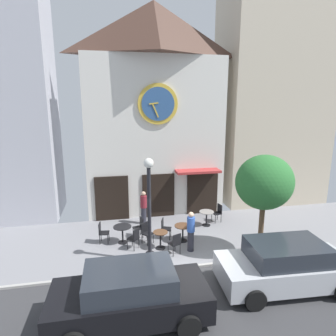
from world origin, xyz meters
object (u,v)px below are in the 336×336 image
cafe_chair_curbside (218,212)px  cafe_chair_facing_street (146,231)px  cafe_chair_under_awning (140,226)px  pedestrian_maroon (144,207)px  cafe_chair_right_end (165,227)px  cafe_chair_corner (135,237)px  pedestrian_blue (191,231)px  cafe_table_leftmost (160,238)px  street_lamp (149,211)px  street_tree (264,183)px  cafe_table_rightmost (122,231)px  parked_car_black (130,295)px  parked_car_silver (286,265)px  cafe_table_near_door (183,230)px  cafe_table_center_left (207,216)px  cafe_chair_left_end (175,242)px  cafe_chair_near_lamp (102,231)px

cafe_chair_curbside → cafe_chair_facing_street: bearing=-157.7°
cafe_chair_under_awning → pedestrian_maroon: size_ratio=0.54×
cafe_chair_right_end → cafe_chair_curbside: same height
cafe_chair_corner → pedestrian_blue: 2.32m
cafe_table_leftmost → cafe_chair_right_end: cafe_chair_right_end is taller
street_lamp → cafe_chair_corner: bearing=114.8°
street_tree → cafe_table_rightmost: bearing=160.2°
street_lamp → cafe_chair_corner: 1.90m
pedestrian_blue → cafe_chair_facing_street: bearing=148.3°
cafe_table_rightmost → parked_car_black: (0.01, -4.62, 0.21)m
cafe_chair_corner → cafe_chair_curbside: same height
parked_car_silver → parked_car_black: bearing=-174.2°
cafe_table_near_door → cafe_chair_curbside: size_ratio=0.81×
cafe_table_center_left → cafe_chair_left_end: cafe_chair_left_end is taller
cafe_chair_left_end → cafe_chair_curbside: (2.84, 2.80, 0.00)m
parked_car_silver → cafe_chair_right_end: bearing=127.3°
parked_car_silver → cafe_chair_under_awning: bearing=133.4°
cafe_table_leftmost → cafe_chair_facing_street: (-0.52, 0.60, 0.05)m
pedestrian_maroon → pedestrian_blue: size_ratio=1.00×
cafe_chair_near_lamp → pedestrian_maroon: 2.62m
cafe_chair_left_end → cafe_chair_facing_street: size_ratio=1.00×
parked_car_silver → cafe_table_leftmost: bearing=136.9°
cafe_chair_near_lamp → cafe_table_leftmost: bearing=-22.4°
cafe_table_center_left → cafe_chair_left_end: 3.23m
cafe_table_leftmost → pedestrian_blue: (1.17, -0.44, 0.39)m
cafe_chair_under_awning → parked_car_silver: parked_car_silver is taller
cafe_chair_facing_street → pedestrian_blue: bearing=-31.7°
cafe_table_near_door → cafe_chair_left_end: cafe_chair_left_end is taller
cafe_table_near_door → cafe_chair_corner: bearing=-172.1°
cafe_table_center_left → parked_car_black: 6.98m
cafe_chair_under_awning → cafe_chair_left_end: (1.23, -1.82, 0.00)m
cafe_chair_facing_street → parked_car_black: 4.54m
cafe_chair_left_end → pedestrian_blue: pedestrian_blue is taller
cafe_table_rightmost → parked_car_black: bearing=-89.9°
cafe_chair_curbside → cafe_chair_facing_street: 4.16m
cafe_chair_left_end → cafe_chair_corner: bearing=153.5°
cafe_table_rightmost → cafe_chair_near_lamp: cafe_chair_near_lamp is taller
cafe_chair_curbside → street_lamp: bearing=-141.6°
cafe_table_rightmost → cafe_chair_right_end: cafe_chair_right_end is taller
cafe_table_leftmost → cafe_chair_left_end: 0.79m
cafe_table_rightmost → cafe_table_center_left: 4.24m
cafe_table_center_left → cafe_chair_under_awning: bearing=-169.6°
street_lamp → cafe_chair_corner: street_lamp is taller
cafe_table_rightmost → cafe_chair_left_end: 2.45m
cafe_table_center_left → street_tree: bearing=-67.2°
pedestrian_maroon → parked_car_black: pedestrian_maroon is taller
street_tree → street_lamp: bearing=177.2°
cafe_chair_corner → cafe_chair_facing_street: 0.70m
street_lamp → parked_car_silver: size_ratio=0.91×
cafe_chair_near_lamp → cafe_chair_right_end: bearing=-2.1°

